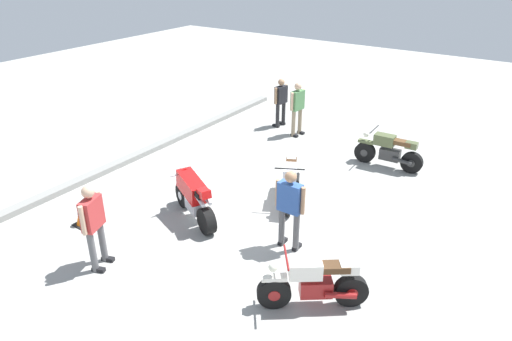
{
  "coord_description": "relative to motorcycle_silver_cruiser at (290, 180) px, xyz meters",
  "views": [
    {
      "loc": [
        -8.46,
        -5.47,
        5.75
      ],
      "look_at": [
        0.07,
        0.3,
        0.75
      ],
      "focal_mm": 32.82,
      "sensor_mm": 36.0,
      "label": 1
    }
  ],
  "objects": [
    {
      "name": "curb_edge",
      "position": [
        -0.47,
        5.04,
        -0.45
      ],
      "size": [
        14.0,
        0.3,
        0.15
      ],
      "primitive_type": "cube",
      "color": "gray",
      "rests_on": "ground"
    },
    {
      "name": "motorcycle_olive_vintage",
      "position": [
        3.17,
        -1.36,
        -0.03
      ],
      "size": [
        0.7,
        1.95,
        1.07
      ],
      "rotation": [
        0.0,
        0.0,
        1.61
      ],
      "color": "black",
      "rests_on": "ground"
    },
    {
      "name": "motorcycle_red_sportbike",
      "position": [
        -2.03,
        1.36,
        0.07
      ],
      "size": [
        1.05,
        1.84,
        1.14
      ],
      "rotation": [
        0.0,
        0.0,
        1.12
      ],
      "color": "black",
      "rests_on": "ground"
    },
    {
      "name": "motorcycle_cream_vintage",
      "position": [
        -3.08,
        -2.27,
        -0.03
      ],
      "size": [
        1.29,
        1.66,
        1.07
      ],
      "rotation": [
        0.0,
        0.0,
        2.21
      ],
      "color": "black",
      "rests_on": "ground"
    },
    {
      "name": "ground_plane",
      "position": [
        -0.47,
        0.44,
        -0.52
      ],
      "size": [
        40.0,
        40.0,
        0.0
      ],
      "primitive_type": "plane",
      "color": "#9E9E99"
    },
    {
      "name": "person_in_black_shirt",
      "position": [
        4.32,
        2.91,
        0.44
      ],
      "size": [
        0.65,
        0.35,
        1.68
      ],
      "rotation": [
        0.0,
        0.0,
        1.44
      ],
      "color": "#262628",
      "rests_on": "ground"
    },
    {
      "name": "traffic_cone",
      "position": [
        -3.66,
        3.29,
        -0.26
      ],
      "size": [
        0.36,
        0.36,
        0.53
      ],
      "color": "black",
      "rests_on": "ground"
    },
    {
      "name": "motorcycle_silver_cruiser",
      "position": [
        0.0,
        0.0,
        0.0
      ],
      "size": [
        1.91,
        1.07,
        1.09
      ],
      "rotation": [
        0.0,
        0.0,
        3.62
      ],
      "color": "black",
      "rests_on": "ground"
    },
    {
      "name": "person_in_green_shirt",
      "position": [
        3.9,
        2.03,
        0.51
      ],
      "size": [
        0.68,
        0.36,
        1.77
      ],
      "rotation": [
        0.0,
        0.0,
        4.58
      ],
      "color": "gray",
      "rests_on": "ground"
    },
    {
      "name": "person_in_red_shirt",
      "position": [
        -4.42,
        1.75,
        0.51
      ],
      "size": [
        0.67,
        0.44,
        1.78
      ],
      "rotation": [
        0.0,
        0.0,
        5.06
      ],
      "color": "#59595B",
      "rests_on": "ground"
    },
    {
      "name": "person_in_blue_shirt",
      "position": [
        -1.8,
        -1.02,
        0.51
      ],
      "size": [
        0.31,
        0.68,
        1.78
      ],
      "rotation": [
        0.0,
        0.0,
        6.27
      ],
      "color": "#59595B",
      "rests_on": "ground"
    }
  ]
}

